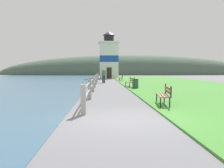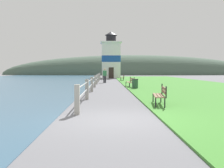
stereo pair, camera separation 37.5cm
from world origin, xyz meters
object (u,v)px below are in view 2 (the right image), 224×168
Objects in this scene: park_bench_far at (123,77)px; person_strolling at (105,75)px; lighthouse at (111,58)px; park_bench_midway at (131,81)px; park_bench_near at (161,94)px; trash_bin at (135,84)px.

park_bench_far is 0.94× the size of person_strolling.
lighthouse is at bearing -80.92° from park_bench_far.
park_bench_midway is at bearing 91.22° from park_bench_far.
park_bench_midway is 8.02m from person_strolling.
park_bench_near is 0.22× the size of lighthouse.
person_strolling is at bearing -93.68° from lighthouse.
park_bench_near is 19.37m from person_strolling.
lighthouse is 4.99× the size of person_strolling.
lighthouse is (-1.31, 24.58, 3.25)m from park_bench_midway.
person_strolling is (-1.09, -16.93, -2.85)m from lighthouse.
lighthouse is 10.36× the size of trash_bin.
park_bench_near is 9.63m from trash_bin.
trash_bin is at bearing -82.40° from park_bench_near.
park_bench_far is at bearing -82.80° from lighthouse.
park_bench_midway is 1.11× the size of person_strolling.
park_bench_near is at bearing -153.04° from person_strolling.
lighthouse is 17.21m from person_strolling.
park_bench_midway is at bearing 95.38° from trash_bin.
person_strolling reaches higher than trash_bin.
person_strolling is (-2.40, 7.64, 0.41)m from park_bench_midway.
person_strolling is at bearing -74.83° from park_bench_near.
trash_bin is at bearing -145.67° from person_strolling.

